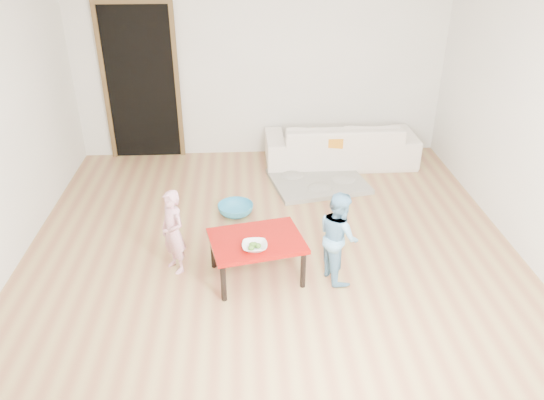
{
  "coord_description": "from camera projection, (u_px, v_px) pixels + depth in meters",
  "views": [
    {
      "loc": [
        -0.25,
        -4.6,
        3.02
      ],
      "look_at": [
        0.0,
        -0.2,
        0.65
      ],
      "focal_mm": 35.0,
      "sensor_mm": 36.0,
      "label": 1
    }
  ],
  "objects": [
    {
      "name": "child_blue",
      "position": [
        338.0,
        236.0,
        4.82
      ],
      "size": [
        0.44,
        0.51,
        0.89
      ],
      "primitive_type": "imported",
      "rotation": [
        0.0,
        0.0,
        1.85
      ],
      "color": "#579FC9",
      "rests_on": "floor"
    },
    {
      "name": "right_wall",
      "position": [
        535.0,
        122.0,
        4.99
      ],
      "size": [
        0.02,
        5.0,
        2.6
      ],
      "primitive_type": "cube",
      "color": "white",
      "rests_on": "floor"
    },
    {
      "name": "doorway",
      "position": [
        142.0,
        84.0,
        7.1
      ],
      "size": [
        1.02,
        0.08,
        2.11
      ],
      "primitive_type": null,
      "color": "brown",
      "rests_on": "back_wall"
    },
    {
      "name": "blanket",
      "position": [
        318.0,
        181.0,
        6.76
      ],
      "size": [
        1.31,
        1.16,
        0.06
      ],
      "primitive_type": null,
      "rotation": [
        0.0,
        0.0,
        0.2
      ],
      "color": "#9E9C8B",
      "rests_on": "floor"
    },
    {
      "name": "basin",
      "position": [
        236.0,
        210.0,
        6.04
      ],
      "size": [
        0.41,
        0.41,
        0.13
      ],
      "primitive_type": "imported",
      "color": "#3398C2",
      "rests_on": "floor"
    },
    {
      "name": "cushion",
      "position": [
        327.0,
        138.0,
        6.94
      ],
      "size": [
        0.53,
        0.49,
        0.12
      ],
      "primitive_type": "cube",
      "rotation": [
        0.0,
        0.0,
        -0.23
      ],
      "color": "orange",
      "rests_on": "sofa"
    },
    {
      "name": "broccoli",
      "position": [
        255.0,
        246.0,
        4.67
      ],
      "size": [
        0.12,
        0.12,
        0.06
      ],
      "primitive_type": null,
      "color": "#2D5919",
      "rests_on": "red_table"
    },
    {
      "name": "child_pink",
      "position": [
        173.0,
        232.0,
        4.94
      ],
      "size": [
        0.35,
        0.36,
        0.84
      ],
      "primitive_type": "imported",
      "rotation": [
        0.0,
        0.0,
        -0.9
      ],
      "color": "#E06688",
      "rests_on": "floor"
    },
    {
      "name": "sofa",
      "position": [
        340.0,
        143.0,
        7.2
      ],
      "size": [
        2.03,
        0.8,
        0.59
      ],
      "primitive_type": "imported",
      "rotation": [
        0.0,
        0.0,
        3.15
      ],
      "color": "white",
      "rests_on": "floor"
    },
    {
      "name": "back_wall",
      "position": [
        260.0,
        62.0,
        7.07
      ],
      "size": [
        5.0,
        0.02,
        2.6
      ],
      "primitive_type": "cube",
      "color": "white",
      "rests_on": "floor"
    },
    {
      "name": "red_table",
      "position": [
        257.0,
        258.0,
        4.93
      ],
      "size": [
        0.95,
        0.79,
        0.42
      ],
      "primitive_type": null,
      "rotation": [
        0.0,
        0.0,
        0.21
      ],
      "color": "#990C08",
      "rests_on": "floor"
    },
    {
      "name": "floor",
      "position": [
        271.0,
        246.0,
        5.48
      ],
      "size": [
        5.0,
        5.0,
        0.01
      ],
      "primitive_type": "cube",
      "color": "#A56B46",
      "rests_on": "ground"
    },
    {
      "name": "bowl",
      "position": [
        255.0,
        247.0,
        4.67
      ],
      "size": [
        0.22,
        0.22,
        0.06
      ],
      "primitive_type": "imported",
      "color": "white",
      "rests_on": "red_table"
    }
  ]
}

